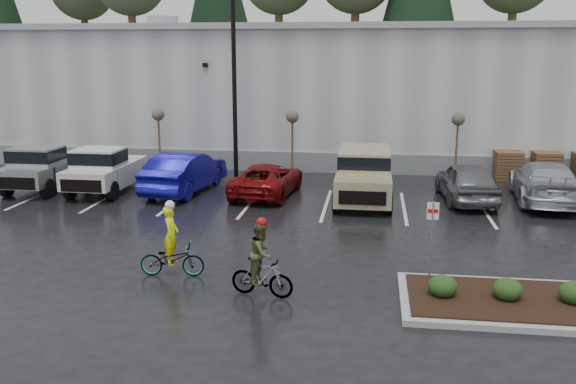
# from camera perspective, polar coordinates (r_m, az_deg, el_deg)

# --- Properties ---
(ground) EXTENTS (120.00, 120.00, 0.00)m
(ground) POSITION_cam_1_polar(r_m,az_deg,el_deg) (16.36, -0.40, -8.10)
(ground) COLOR black
(ground) RESTS_ON ground
(warehouse) EXTENTS (60.50, 15.50, 7.20)m
(warehouse) POSITION_cam_1_polar(r_m,az_deg,el_deg) (37.21, 4.60, 9.62)
(warehouse) COLOR #A5A7A9
(warehouse) RESTS_ON ground
(wooded_ridge) EXTENTS (80.00, 25.00, 6.00)m
(wooded_ridge) POSITION_cam_1_polar(r_m,az_deg,el_deg) (60.19, 5.94, 10.33)
(wooded_ridge) COLOR #25441C
(wooded_ridge) RESTS_ON ground
(lamppost) EXTENTS (0.50, 1.00, 9.22)m
(lamppost) POSITION_cam_1_polar(r_m,az_deg,el_deg) (27.78, -5.10, 12.62)
(lamppost) COLOR black
(lamppost) RESTS_ON ground
(sapling_west) EXTENTS (0.60, 0.60, 3.20)m
(sapling_west) POSITION_cam_1_polar(r_m,az_deg,el_deg) (30.05, -12.05, 6.77)
(sapling_west) COLOR #472F1C
(sapling_west) RESTS_ON ground
(sapling_mid) EXTENTS (0.60, 0.60, 3.20)m
(sapling_mid) POSITION_cam_1_polar(r_m,az_deg,el_deg) (28.50, 0.42, 6.72)
(sapling_mid) COLOR #472F1C
(sapling_mid) RESTS_ON ground
(sapling_east) EXTENTS (0.60, 0.60, 3.20)m
(sapling_east) POSITION_cam_1_polar(r_m,az_deg,el_deg) (28.51, 15.62, 6.24)
(sapling_east) COLOR #472F1C
(sapling_east) RESTS_ON ground
(pallet_stack_a) EXTENTS (1.20, 1.20, 1.35)m
(pallet_stack_a) POSITION_cam_1_polar(r_m,az_deg,el_deg) (30.21, 19.85, 2.37)
(pallet_stack_a) COLOR #472F1C
(pallet_stack_a) RESTS_ON ground
(pallet_stack_b) EXTENTS (1.20, 1.20, 1.35)m
(pallet_stack_b) POSITION_cam_1_polar(r_m,az_deg,el_deg) (30.61, 22.96, 2.24)
(pallet_stack_b) COLOR #472F1C
(pallet_stack_b) RESTS_ON ground
(curb_island) EXTENTS (8.00, 3.00, 0.15)m
(curb_island) POSITION_cam_1_polar(r_m,az_deg,el_deg) (15.98, 25.10, -9.65)
(curb_island) COLOR gray
(curb_island) RESTS_ON ground
(mulch_bed) EXTENTS (7.60, 2.60, 0.04)m
(mulch_bed) POSITION_cam_1_polar(r_m,az_deg,el_deg) (15.95, 25.13, -9.34)
(mulch_bed) COLOR black
(mulch_bed) RESTS_ON curb_island
(shrub_a) EXTENTS (0.70, 0.70, 0.52)m
(shrub_a) POSITION_cam_1_polar(r_m,az_deg,el_deg) (15.23, 14.26, -8.52)
(shrub_a) COLOR #1A3613
(shrub_a) RESTS_ON curb_island
(shrub_b) EXTENTS (0.70, 0.70, 0.52)m
(shrub_b) POSITION_cam_1_polar(r_m,az_deg,el_deg) (15.47, 19.85, -8.56)
(shrub_b) COLOR #1A3613
(shrub_b) RESTS_ON curb_island
(shrub_c) EXTENTS (0.70, 0.70, 0.52)m
(shrub_c) POSITION_cam_1_polar(r_m,az_deg,el_deg) (15.86, 25.21, -8.53)
(shrub_c) COLOR #1A3613
(shrub_c) RESTS_ON curb_island
(fire_lane_sign) EXTENTS (0.30, 0.05, 2.20)m
(fire_lane_sign) POSITION_cam_1_polar(r_m,az_deg,el_deg) (16.01, 13.31, -3.62)
(fire_lane_sign) COLOR gray
(fire_lane_sign) RESTS_ON ground
(pickup_silver) EXTENTS (2.10, 5.20, 1.96)m
(pickup_silver) POSITION_cam_1_polar(r_m,az_deg,el_deg) (28.64, -21.50, 2.30)
(pickup_silver) COLOR #9B9FA2
(pickup_silver) RESTS_ON ground
(pickup_white) EXTENTS (2.10, 5.20, 1.96)m
(pickup_white) POSITION_cam_1_polar(r_m,az_deg,el_deg) (27.32, -16.43, 2.19)
(pickup_white) COLOR silver
(pickup_white) RESTS_ON ground
(car_blue) EXTENTS (2.48, 5.42, 1.72)m
(car_blue) POSITION_cam_1_polar(r_m,az_deg,el_deg) (26.28, -9.62, 1.86)
(car_blue) COLOR #0E0C86
(car_blue) RESTS_ON ground
(car_red) EXTENTS (2.71, 5.00, 1.33)m
(car_red) POSITION_cam_1_polar(r_m,az_deg,el_deg) (25.39, -1.96, 1.20)
(car_red) COLOR maroon
(car_red) RESTS_ON ground
(suv_tan) EXTENTS (2.20, 5.10, 2.06)m
(suv_tan) POSITION_cam_1_polar(r_m,az_deg,el_deg) (24.38, 7.11, 1.47)
(suv_tan) COLOR tan
(suv_tan) RESTS_ON ground
(car_grey) EXTENTS (2.22, 4.82, 1.60)m
(car_grey) POSITION_cam_1_polar(r_m,az_deg,el_deg) (25.33, 16.37, 0.95)
(car_grey) COLOR slate
(car_grey) RESTS_ON ground
(car_far_silver) EXTENTS (2.81, 5.79, 1.62)m
(car_far_silver) POSITION_cam_1_polar(r_m,az_deg,el_deg) (26.25, 22.89, 0.88)
(car_far_silver) COLOR #B1B4B9
(car_far_silver) RESTS_ON ground
(cyclist_hivis) EXTENTS (1.77, 0.76, 2.08)m
(cyclist_hivis) POSITION_cam_1_polar(r_m,az_deg,el_deg) (16.65, -10.81, -5.56)
(cyclist_hivis) COLOR #3F3F44
(cyclist_hivis) RESTS_ON ground
(cyclist_olive) EXTENTS (1.61, 0.80, 2.02)m
(cyclist_olive) POSITION_cam_1_polar(r_m,az_deg,el_deg) (15.01, -2.46, -7.03)
(cyclist_olive) COLOR #3F3F44
(cyclist_olive) RESTS_ON ground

